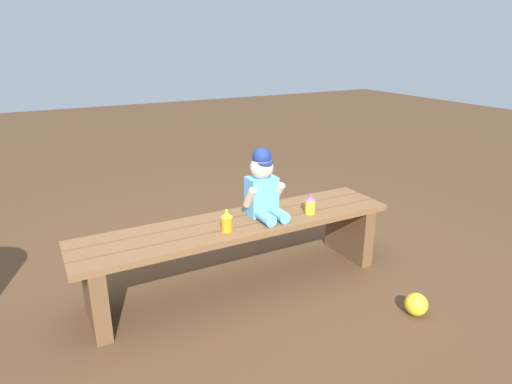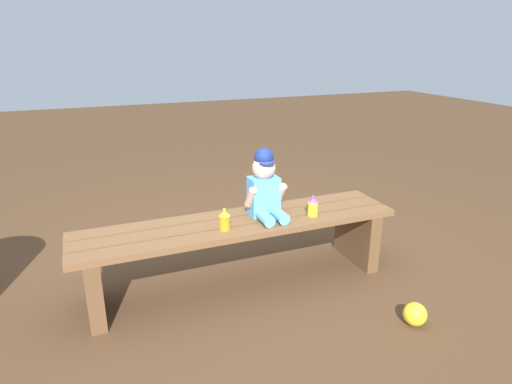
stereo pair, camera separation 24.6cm
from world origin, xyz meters
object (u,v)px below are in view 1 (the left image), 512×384
(park_bench, at_px, (239,240))
(sippy_cup_left, at_px, (227,221))
(sippy_cup_right, at_px, (310,204))
(toy_ball, at_px, (416,304))
(child_figure, at_px, (263,187))

(park_bench, xyz_separation_m, sippy_cup_left, (-0.11, -0.09, 0.18))
(sippy_cup_right, distance_m, toy_ball, 0.80)
(park_bench, distance_m, sippy_cup_left, 0.23)
(child_figure, bearing_deg, park_bench, -172.87)
(sippy_cup_right, height_order, toy_ball, sippy_cup_right)
(child_figure, height_order, sippy_cup_left, child_figure)
(park_bench, bearing_deg, toy_ball, -45.92)
(sippy_cup_left, relative_size, sippy_cup_right, 1.00)
(toy_ball, bearing_deg, park_bench, 134.08)
(park_bench, relative_size, toy_ball, 15.43)
(park_bench, bearing_deg, child_figure, 7.13)
(sippy_cup_left, relative_size, toy_ball, 1.02)
(park_bench, xyz_separation_m, sippy_cup_right, (0.43, -0.09, 0.18))
(park_bench, distance_m, toy_ball, 1.03)
(park_bench, relative_size, sippy_cup_left, 15.12)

